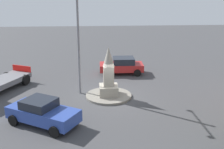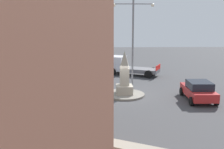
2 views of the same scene
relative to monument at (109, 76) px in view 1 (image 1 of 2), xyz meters
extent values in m
plane|color=#424244|center=(0.00, 0.00, -1.55)|extent=(80.00, 80.00, 0.00)
cylinder|color=gray|center=(0.00, 0.00, -1.47)|extent=(3.30, 3.30, 0.15)
cube|color=#9E9687|center=(0.00, 0.00, -1.05)|extent=(1.32, 1.32, 0.70)
cube|color=#9E9687|center=(0.00, 0.00, 0.02)|extent=(0.73, 0.73, 1.44)
cone|color=#9E9687|center=(0.00, 0.00, 1.43)|extent=(0.80, 0.80, 1.37)
cylinder|color=slate|center=(-0.86, -2.08, 2.43)|extent=(0.16, 0.16, 7.95)
cube|color=#B22323|center=(-5.55, 1.48, -0.91)|extent=(1.87, 3.96, 0.63)
cube|color=#1E232D|center=(-5.55, 1.68, -0.32)|extent=(1.68, 1.94, 0.56)
cylinder|color=black|center=(-4.69, 0.09, -1.23)|extent=(0.23, 0.64, 0.64)
cylinder|color=black|center=(-6.47, 0.13, -1.23)|extent=(0.23, 0.64, 0.64)
cylinder|color=black|center=(-4.63, 2.83, -1.23)|extent=(0.23, 0.64, 0.64)
cylinder|color=black|center=(-6.41, 2.87, -1.23)|extent=(0.23, 0.64, 0.64)
cube|color=#2D479E|center=(4.00, -3.96, -0.88)|extent=(3.60, 4.45, 0.70)
cube|color=#1E232D|center=(3.88, -4.17, -0.28)|extent=(2.22, 2.25, 0.49)
cylinder|color=black|center=(4.01, -2.27, -1.23)|extent=(0.52, 0.66, 0.64)
cylinder|color=black|center=(5.48, -3.15, -1.23)|extent=(0.52, 0.66, 0.64)
cylinder|color=black|center=(2.52, -4.77, -1.23)|extent=(0.52, 0.66, 0.64)
cylinder|color=black|center=(4.00, -5.65, -1.23)|extent=(0.52, 0.66, 0.64)
cube|color=slate|center=(-2.40, -7.93, -0.93)|extent=(4.38, 3.41, 0.40)
cube|color=red|center=(-4.16, -7.10, -0.48)|extent=(0.84, 1.68, 0.50)
cylinder|color=black|center=(-3.05, -6.57, -1.13)|extent=(0.88, 0.61, 0.84)
cylinder|color=black|center=(-3.87, -8.29, -1.13)|extent=(0.88, 0.61, 0.84)
camera|label=1|loc=(18.32, -1.04, 5.87)|focal=43.70mm
camera|label=2|loc=(1.68, 21.33, 4.49)|focal=43.47mm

